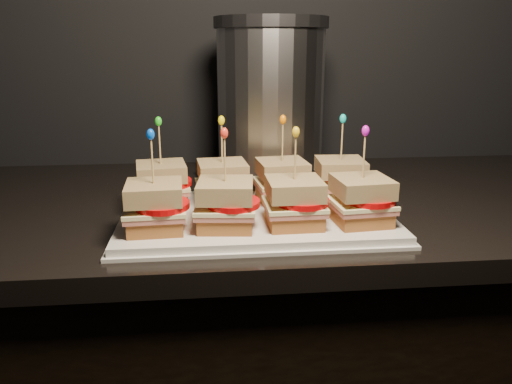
{
  "coord_description": "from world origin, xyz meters",
  "views": [
    {
      "loc": [
        -1.12,
        0.72,
        1.18
      ],
      "look_at": [
        -1.04,
        1.53,
        0.94
      ],
      "focal_mm": 35.0,
      "sensor_mm": 36.0,
      "label": 1
    }
  ],
  "objects": [
    {
      "name": "sandwich_0_ham",
      "position": [
        -1.21,
        1.59,
        0.93
      ],
      "size": [
        0.1,
        0.1,
        0.01
      ],
      "primitive_type": "cube",
      "rotation": [
        0.0,
        0.0,
        0.14
      ],
      "color": "#BB6A5D",
      "rests_on": "sandwich_0_bread_bot"
    },
    {
      "name": "sandwich_1_ham",
      "position": [
        -1.1,
        1.59,
        0.93
      ],
      "size": [
        0.1,
        0.1,
        0.01
      ],
      "primitive_type": "cube",
      "rotation": [
        0.0,
        0.0,
        0.1
      ],
      "color": "#BB6A5D",
      "rests_on": "sandwich_1_bread_bot"
    },
    {
      "name": "granite_slab",
      "position": [
        -0.76,
        1.67,
        0.87
      ],
      "size": [
        2.22,
        0.67,
        0.04
      ],
      "primitive_type": "cube",
      "color": "black",
      "rests_on": "cabinet"
    },
    {
      "name": "sandwich_7_frill",
      "position": [
        -0.88,
        1.46,
        1.05
      ],
      "size": [
        0.01,
        0.01,
        0.02
      ],
      "primitive_type": "ellipsoid",
      "color": "#D213C7",
      "rests_on": "sandwich_7_pick"
    },
    {
      "name": "sandwich_5_pick",
      "position": [
        -1.1,
        1.46,
        1.01
      ],
      "size": [
        0.0,
        0.0,
        0.09
      ],
      "primitive_type": "cylinder",
      "color": "tan",
      "rests_on": "sandwich_5_bread_top"
    },
    {
      "name": "sandwich_0_pick",
      "position": [
        -1.21,
        1.59,
        1.01
      ],
      "size": [
        0.0,
        0.0,
        0.09
      ],
      "primitive_type": "cylinder",
      "color": "tan",
      "rests_on": "sandwich_0_bread_top"
    },
    {
      "name": "sandwich_6_pick",
      "position": [
        -0.99,
        1.46,
        1.01
      ],
      "size": [
        0.0,
        0.0,
        0.09
      ],
      "primitive_type": "cylinder",
      "color": "tan",
      "rests_on": "sandwich_6_bread_top"
    },
    {
      "name": "sandwich_4_tomato",
      "position": [
        -1.19,
        1.45,
        0.94
      ],
      "size": [
        0.08,
        0.08,
        0.01
      ],
      "primitive_type": "cylinder",
      "color": "red",
      "rests_on": "sandwich_4_cheese"
    },
    {
      "name": "sandwich_7_bread_bot",
      "position": [
        -0.88,
        1.46,
        0.91
      ],
      "size": [
        0.09,
        0.09,
        0.02
      ],
      "primitive_type": "cube",
      "rotation": [
        0.0,
        0.0,
        0.09
      ],
      "color": "brown",
      "rests_on": "platter"
    },
    {
      "name": "sandwich_2_frill",
      "position": [
        -0.99,
        1.59,
        1.05
      ],
      "size": [
        0.01,
        0.01,
        0.02
      ],
      "primitive_type": "ellipsoid",
      "color": "orange",
      "rests_on": "sandwich_2_pick"
    },
    {
      "name": "sandwich_1_tomato",
      "position": [
        -1.09,
        1.59,
        0.94
      ],
      "size": [
        0.08,
        0.08,
        0.01
      ],
      "primitive_type": "cylinder",
      "color": "red",
      "rests_on": "sandwich_1_cheese"
    },
    {
      "name": "sandwich_3_cheese",
      "position": [
        -0.88,
        1.59,
        0.94
      ],
      "size": [
        0.1,
        0.09,
        0.01
      ],
      "primitive_type": "cube",
      "rotation": [
        0.0,
        0.0,
        -0.05
      ],
      "color": "#FFF4AE",
      "rests_on": "sandwich_3_ham"
    },
    {
      "name": "sandwich_1_pick",
      "position": [
        -1.1,
        1.59,
        1.01
      ],
      "size": [
        0.0,
        0.0,
        0.09
      ],
      "primitive_type": "cylinder",
      "color": "tan",
      "rests_on": "sandwich_1_bread_top"
    },
    {
      "name": "sandwich_0_cheese",
      "position": [
        -1.21,
        1.59,
        0.94
      ],
      "size": [
        0.1,
        0.1,
        0.01
      ],
      "primitive_type": "cube",
      "rotation": [
        0.0,
        0.0,
        0.14
      ],
      "color": "#FFF4AE",
      "rests_on": "sandwich_0_ham"
    },
    {
      "name": "sandwich_5_tomato",
      "position": [
        -1.09,
        1.45,
        0.94
      ],
      "size": [
        0.08,
        0.08,
        0.01
      ],
      "primitive_type": "cylinder",
      "color": "red",
      "rests_on": "sandwich_5_cheese"
    },
    {
      "name": "sandwich_0_frill",
      "position": [
        -1.21,
        1.59,
        1.05
      ],
      "size": [
        0.01,
        0.01,
        0.02
      ],
      "primitive_type": "ellipsoid",
      "color": "green",
      "rests_on": "sandwich_0_pick"
    },
    {
      "name": "sandwich_3_bread_bot",
      "position": [
        -0.88,
        1.59,
        0.91
      ],
      "size": [
        0.09,
        0.09,
        0.02
      ],
      "primitive_type": "cube",
      "rotation": [
        0.0,
        0.0,
        -0.05
      ],
      "color": "brown",
      "rests_on": "platter"
    },
    {
      "name": "sandwich_4_bread_bot",
      "position": [
        -1.21,
        1.46,
        0.91
      ],
      "size": [
        0.09,
        0.09,
        0.02
      ],
      "primitive_type": "cube",
      "rotation": [
        0.0,
        0.0,
        0.05
      ],
      "color": "brown",
      "rests_on": "platter"
    },
    {
      "name": "sandwich_1_bread_bot",
      "position": [
        -1.1,
        1.59,
        0.91
      ],
      "size": [
        0.09,
        0.09,
        0.02
      ],
      "primitive_type": "cube",
      "rotation": [
        0.0,
        0.0,
        0.1
      ],
      "color": "brown",
      "rests_on": "platter"
    },
    {
      "name": "sandwich_5_bread_bot",
      "position": [
        -1.1,
        1.46,
        0.91
      ],
      "size": [
        0.09,
        0.09,
        0.02
      ],
      "primitive_type": "cube",
      "rotation": [
        0.0,
        0.0,
        -0.1
      ],
      "color": "brown",
      "rests_on": "platter"
    },
    {
      "name": "sandwich_7_tomato",
      "position": [
        -0.87,
        1.45,
        0.94
      ],
      "size": [
        0.08,
        0.08,
        0.01
      ],
      "primitive_type": "cylinder",
      "color": "red",
      "rests_on": "sandwich_7_cheese"
    },
    {
      "name": "platter_rim",
      "position": [
        -1.04,
        1.53,
        0.89
      ],
      "size": [
        0.47,
        0.29,
        0.01
      ],
      "primitive_type": "cube",
      "color": "white",
      "rests_on": "granite_slab"
    },
    {
      "name": "sandwich_6_cheese",
      "position": [
        -0.99,
        1.46,
        0.94
      ],
      "size": [
        0.1,
        0.09,
        0.01
      ],
      "primitive_type": "cube",
      "rotation": [
        0.0,
        0.0,
        0.02
      ],
      "color": "#FFF4AE",
      "rests_on": "sandwich_6_ham"
    },
    {
      "name": "sandwich_6_ham",
      "position": [
        -0.99,
        1.46,
        0.93
      ],
      "size": [
        0.09,
        0.09,
        0.01
      ],
      "primitive_type": "cube",
      "rotation": [
        0.0,
        0.0,
        0.02
      ],
      "color": "#BB6A5D",
      "rests_on": "sandwich_6_bread_bot"
    },
    {
      "name": "sandwich_2_ham",
      "position": [
        -0.99,
        1.59,
        0.93
      ],
      "size": [
        0.1,
        0.1,
        0.01
      ],
      "primitive_type": "cube",
      "rotation": [
        0.0,
        0.0,
        0.11
      ],
      "color": "#BB6A5D",
      "rests_on": "sandwich_2_bread_bot"
    },
    {
      "name": "sandwich_7_ham",
      "position": [
        -0.88,
        1.46,
        0.93
      ],
      "size": [
        0.1,
        0.1,
        0.01
      ],
      "primitive_type": "cube",
      "rotation": [
        0.0,
        0.0,
        0.09
      ],
      "color": "#BB6A5D",
      "rests_on": "sandwich_7_bread_bot"
    },
    {
      "name": "cabinet",
      "position": [
        -0.76,
        1.67,
        0.42
      ],
      "size": [
        2.18,
        0.63,
        0.85
      ],
      "primitive_type": "cube",
      "color": "black",
      "rests_on": "ground"
    },
    {
      "name": "appliance_body",
      "position": [
        -0.99,
        1.79,
        1.06
      ],
      "size": [
        0.23,
        0.23,
        0.29
      ],
      "primitive_type": "cylinder",
      "color": "silver",
      "rests_on": "appliance_base"
    },
    {
      "name": "sandwich_3_frill",
      "position": [
        -0.88,
        1.59,
        1.05
      ],
      "size": [
        0.01,
        0.01,
        0.02
      ],
      "primitive_type": "ellipsoid",
      "color": "#0DBFB5",
      "rests_on": "sandwich_3_pick"
    },
    {
      "name": "sandwich_5_ham",
      "position": [
        -1.1,
        1.46,
        0.93
      ],
      "size": [
        0.1,
        0.1,
        0.01
      ],
      "primitive_type": "cube",
      "rotation": [
        0.0,
        0.0,
        -0.1
      ],
      "color": "#BB6A5D",
      "rests_on": "sandwich_5_bread_bot"
    },
    {
      "name": "sandwich_4_cheese",
      "position": [
        -1.21,
        1.46,
        0.94
      ],
      "size": [
        0.1,
        0.09,
        0.01
      ],
      "primitive_type": "cube",
      "rotation": [
        0.0,
        0.0,
        0.05
      ],
      "color": "#FFF4AE",
      "rests_on": "sandwich_4_ham"
    },
    {
      "name": "sandwich_7_cheese",
      "position": [
        -0.88,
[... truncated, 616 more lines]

